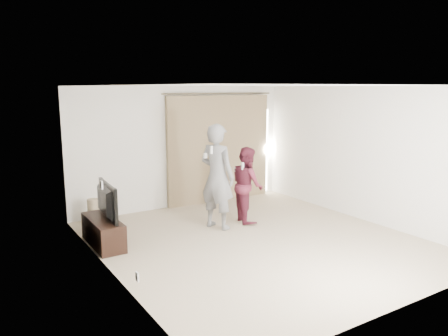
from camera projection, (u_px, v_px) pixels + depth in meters
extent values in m
plane|color=#BDAF8E|center=(257.00, 241.00, 7.42)|extent=(5.50, 5.50, 0.00)
cube|color=white|center=(183.00, 147.00, 9.47)|extent=(5.00, 0.04, 2.60)
cube|color=white|center=(109.00, 183.00, 5.87)|extent=(0.04, 5.50, 2.60)
cube|color=silver|center=(102.00, 185.00, 6.23)|extent=(0.02, 0.08, 0.12)
cube|color=silver|center=(137.00, 277.00, 5.32)|extent=(0.02, 0.08, 0.12)
cube|color=silver|center=(259.00, 86.00, 6.95)|extent=(5.00, 5.50, 0.01)
cube|color=#947C5B|center=(219.00, 149.00, 9.90)|extent=(2.60, 0.10, 2.40)
cylinder|color=#6F634B|center=(219.00, 94.00, 9.68)|extent=(2.80, 0.03, 0.03)
cube|color=white|center=(266.00, 151.00, 10.68)|extent=(0.08, 0.04, 2.00)
cube|color=black|center=(103.00, 232.00, 7.20)|extent=(0.41, 1.17, 0.45)
imported|color=black|center=(102.00, 201.00, 7.10)|extent=(0.21, 1.04, 0.59)
cylinder|color=tan|center=(94.00, 223.00, 8.28)|extent=(0.38, 0.38, 0.06)
cylinder|color=tan|center=(93.00, 211.00, 8.24)|extent=(0.21, 0.21, 0.44)
imported|color=slate|center=(217.00, 177.00, 7.97)|extent=(0.70, 0.83, 1.94)
cube|color=silver|center=(211.00, 150.00, 7.70)|extent=(0.04, 0.04, 0.14)
cube|color=silver|center=(205.00, 156.00, 7.91)|extent=(0.05, 0.05, 0.09)
imported|color=maroon|center=(247.00, 184.00, 8.41)|extent=(0.71, 0.83, 1.46)
cube|color=silver|center=(243.00, 166.00, 8.16)|extent=(0.04, 0.04, 0.14)
cube|color=silver|center=(236.00, 169.00, 8.36)|extent=(0.05, 0.05, 0.09)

